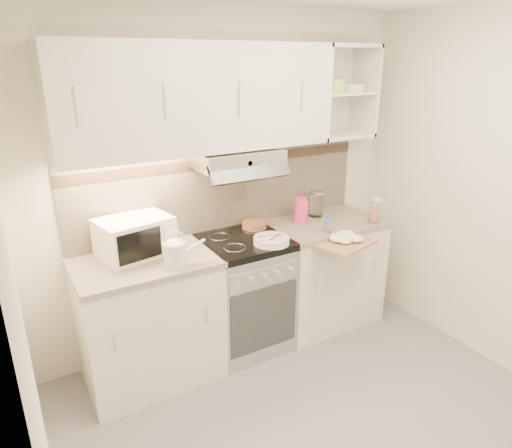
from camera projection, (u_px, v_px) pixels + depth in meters
name	position (u px, v px, depth m)	size (l,w,h in m)	color
ground	(333.00, 435.00, 2.76)	(3.00, 3.00, 0.00)	gray
room_shell	(308.00, 159.00, 2.50)	(3.04, 2.84, 2.52)	silver
base_cabinet_left	(150.00, 322.00, 3.15)	(0.90, 0.60, 0.86)	silver
worktop_left	(144.00, 263.00, 2.99)	(0.92, 0.62, 0.04)	gray
base_cabinet_right	(322.00, 274.00, 3.86)	(0.90, 0.60, 0.86)	silver
worktop_right	(325.00, 224.00, 3.71)	(0.92, 0.62, 0.04)	gray
electric_range	(244.00, 293.00, 3.50)	(0.60, 0.60, 0.90)	#B7B7BC
microwave	(135.00, 237.00, 3.03)	(0.51, 0.42, 0.26)	white
watering_can	(176.00, 253.00, 2.88)	(0.28, 0.15, 0.24)	silver
plate_stack	(271.00, 240.00, 3.25)	(0.26, 0.26, 0.05)	white
bread_loaf	(254.00, 225.00, 3.55)	(0.19, 0.19, 0.05)	olive
pink_pitcher	(301.00, 210.00, 3.64)	(0.11, 0.10, 0.21)	#F13178
glass_jar	(316.00, 204.00, 3.79)	(0.11, 0.11, 0.22)	white
spice_jar	(328.00, 226.00, 3.45)	(0.06, 0.06, 0.09)	silver
spray_bottle	(374.00, 212.00, 3.64)	(0.09, 0.09, 0.23)	pink
cutting_board	(341.00, 242.00, 3.35)	(0.41, 0.37, 0.02)	#AC7A54
dish_towel	(342.00, 236.00, 3.34)	(0.25, 0.21, 0.07)	white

